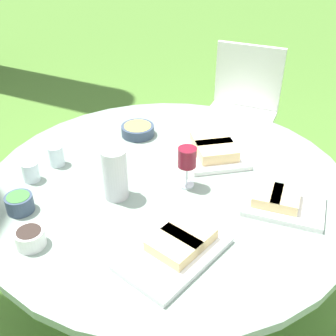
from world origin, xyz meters
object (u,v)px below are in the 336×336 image
water_pitcher (115,174)px  wine_glass (187,159)px  dining_table (168,198)px  chair_near_right (242,105)px

water_pitcher → wine_glass: water_pitcher is taller
water_pitcher → dining_table: bearing=-31.9°
dining_table → chair_near_right: size_ratio=1.64×
dining_table → wine_glass: 0.22m
chair_near_right → wine_glass: (-1.24, -0.26, 0.33)m
dining_table → water_pitcher: water_pitcher is taller
dining_table → chair_near_right: chair_near_right is taller
wine_glass → chair_near_right: bearing=11.9°
water_pitcher → wine_glass: 0.28m
chair_near_right → wine_glass: 1.31m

